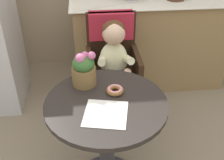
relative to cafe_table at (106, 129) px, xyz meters
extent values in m
cylinder|color=#282321|center=(0.00, 0.00, 0.20)|extent=(0.72, 0.72, 0.03)
cylinder|color=#333338|center=(0.00, 0.00, -0.16)|extent=(0.10, 0.10, 0.69)
cube|color=#332114|center=(0.11, 0.64, -0.04)|extent=(0.42, 0.42, 0.04)
cube|color=#332114|center=(0.11, 0.83, 0.22)|extent=(0.40, 0.04, 0.46)
cube|color=#332114|center=(-0.08, 0.64, 0.08)|extent=(0.04, 0.38, 0.18)
cube|color=#332114|center=(0.30, 0.64, 0.08)|extent=(0.04, 0.38, 0.18)
cube|color=#B22338|center=(0.11, 0.83, 0.34)|extent=(0.36, 0.11, 0.22)
cylinder|color=#332114|center=(-0.07, 0.46, -0.28)|extent=(0.03, 0.03, 0.45)
cylinder|color=#332114|center=(0.29, 0.46, -0.28)|extent=(0.03, 0.03, 0.45)
cylinder|color=#332114|center=(-0.07, 0.82, -0.28)|extent=(0.03, 0.03, 0.45)
cylinder|color=#332114|center=(0.29, 0.82, -0.28)|extent=(0.03, 0.03, 0.45)
ellipsoid|color=beige|center=(0.11, 0.62, 0.14)|extent=(0.22, 0.16, 0.30)
sphere|color=#E0B293|center=(0.11, 0.61, 0.36)|extent=(0.17, 0.17, 0.17)
ellipsoid|color=#4C2D19|center=(0.11, 0.63, 0.38)|extent=(0.17, 0.17, 0.14)
cylinder|color=beige|center=(0.02, 0.54, 0.19)|extent=(0.08, 0.23, 0.13)
sphere|color=#E0B293|center=(0.03, 0.46, 0.12)|extent=(0.06, 0.06, 0.06)
cylinder|color=beige|center=(0.21, 0.54, 0.19)|extent=(0.08, 0.23, 0.13)
sphere|color=#E0B293|center=(0.20, 0.46, 0.12)|extent=(0.06, 0.06, 0.06)
cylinder|color=#3F4760|center=(0.06, 0.54, 0.03)|extent=(0.09, 0.22, 0.09)
cylinder|color=#3F4760|center=(0.06, 0.43, -0.14)|extent=(0.08, 0.08, 0.26)
cylinder|color=#3F4760|center=(0.17, 0.54, 0.03)|extent=(0.09, 0.22, 0.09)
cylinder|color=#3F4760|center=(0.17, 0.43, -0.14)|extent=(0.08, 0.08, 0.26)
cube|color=white|center=(-0.01, -0.11, 0.21)|extent=(0.28, 0.28, 0.00)
torus|color=#936033|center=(0.06, 0.09, 0.23)|extent=(0.11, 0.11, 0.03)
torus|color=pink|center=(0.06, 0.09, 0.24)|extent=(0.09, 0.09, 0.02)
cylinder|color=brown|center=(-0.12, 0.20, 0.27)|extent=(0.15, 0.15, 0.12)
ellipsoid|color=#38662D|center=(-0.12, 0.20, 0.36)|extent=(0.14, 0.14, 0.10)
sphere|color=#CC6699|center=(-0.07, 0.19, 0.42)|extent=(0.05, 0.05, 0.05)
sphere|color=#CC6699|center=(-0.11, 0.22, 0.40)|extent=(0.05, 0.05, 0.05)
sphere|color=#CC6699|center=(-0.14, 0.21, 0.37)|extent=(0.07, 0.07, 0.07)
sphere|color=#CC6699|center=(-0.13, 0.18, 0.41)|extent=(0.06, 0.06, 0.06)
sphere|color=#CC6699|center=(-0.11, 0.16, 0.37)|extent=(0.05, 0.05, 0.05)
cube|color=#93754C|center=(0.55, 1.30, -0.06)|extent=(1.50, 0.56, 0.90)
camera|label=1|loc=(-0.10, -1.28, 1.21)|focal=44.99mm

